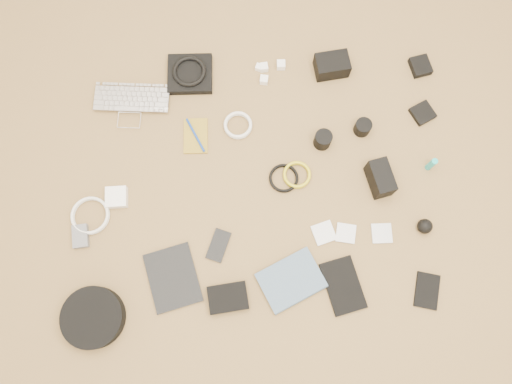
{
  "coord_description": "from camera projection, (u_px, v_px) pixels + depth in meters",
  "views": [
    {
      "loc": [
        -0.03,
        -0.46,
        1.83
      ],
      "look_at": [
        0.01,
        -0.01,
        0.02
      ],
      "focal_mm": 35.0,
      "sensor_mm": 36.0,
      "label": 1
    }
  ],
  "objects": [
    {
      "name": "headphone_case",
      "position": [
        93.0,
        317.0,
        1.74
      ],
      "size": [
        0.24,
        0.24,
        0.06
      ],
      "primitive_type": "cylinder",
      "rotation": [
        0.0,
        0.0,
        0.1
      ],
      "color": "black",
      "rests_on": "ground"
    },
    {
      "name": "notebook_olive",
      "position": [
        196.0,
        136.0,
        1.94
      ],
      "size": [
        0.1,
        0.15,
        0.01
      ],
      "primitive_type": "cube",
      "rotation": [
        0.0,
        0.0,
        -0.05
      ],
      "color": "olive",
      "rests_on": "ground"
    },
    {
      "name": "notebook_black_a",
      "position": [
        343.0,
        286.0,
        1.79
      ],
      "size": [
        0.16,
        0.21,
        0.01
      ],
      "primitive_type": "cube",
      "rotation": [
        0.0,
        0.0,
        0.21
      ],
      "color": "black",
      "rests_on": "ground"
    },
    {
      "name": "cable_black",
      "position": [
        284.0,
        179.0,
        1.89
      ],
      "size": [
        0.14,
        0.14,
        0.01
      ],
      "primitive_type": "torus",
      "rotation": [
        0.0,
        0.0,
        0.33
      ],
      "color": "black",
      "rests_on": "ground"
    },
    {
      "name": "filter_case_mid",
      "position": [
        346.0,
        233.0,
        1.84
      ],
      "size": [
        0.09,
        0.09,
        0.01
      ],
      "primitive_type": "cube",
      "rotation": [
        0.0,
        0.0,
        -0.23
      ],
      "color": "silver",
      "rests_on": "ground"
    },
    {
      "name": "charger_d",
      "position": [
        264.0,
        80.0,
        1.98
      ],
      "size": [
        0.04,
        0.04,
        0.03
      ],
      "primitive_type": "cube",
      "rotation": [
        0.0,
        0.0,
        -0.2
      ],
      "color": "white",
      "rests_on": "ground"
    },
    {
      "name": "headphone_pouch",
      "position": [
        190.0,
        74.0,
        1.99
      ],
      "size": [
        0.18,
        0.17,
        0.03
      ],
      "primitive_type": "cube",
      "rotation": [
        0.0,
        0.0,
        -0.05
      ],
      "color": "black",
      "rests_on": "ground"
    },
    {
      "name": "air_blower",
      "position": [
        425.0,
        226.0,
        1.83
      ],
      "size": [
        0.06,
        0.06,
        0.06
      ],
      "primitive_type": "sphere",
      "rotation": [
        0.0,
        0.0,
        0.01
      ],
      "color": "black",
      "rests_on": "ground"
    },
    {
      "name": "phone",
      "position": [
        219.0,
        245.0,
        1.83
      ],
      "size": [
        0.1,
        0.13,
        0.01
      ],
      "primitive_type": "cube",
      "rotation": [
        0.0,
        0.0,
        -0.4
      ],
      "color": "black",
      "rests_on": "ground"
    },
    {
      "name": "cable_white_b",
      "position": [
        91.0,
        216.0,
        1.86
      ],
      "size": [
        0.18,
        0.18,
        0.01
      ],
      "primitive_type": "torus",
      "rotation": [
        0.0,
        0.0,
        0.3
      ],
      "color": "white",
      "rests_on": "ground"
    },
    {
      "name": "card_reader",
      "position": [
        423.0,
        113.0,
        1.95
      ],
      "size": [
        0.11,
        0.11,
        0.02
      ],
      "primitive_type": "cube",
      "rotation": [
        0.0,
        0.0,
        0.43
      ],
      "color": "black",
      "rests_on": "ground"
    },
    {
      "name": "cable_yellow",
      "position": [
        297.0,
        175.0,
        1.9
      ],
      "size": [
        0.12,
        0.12,
        0.01
      ],
      "primitive_type": "torus",
      "rotation": [
        0.0,
        0.0,
        0.1
      ],
      "color": "gold",
      "rests_on": "ground"
    },
    {
      "name": "headphones",
      "position": [
        189.0,
        71.0,
        1.96
      ],
      "size": [
        0.18,
        0.18,
        0.02
      ],
      "primitive_type": "torus",
      "rotation": [
        0.0,
        0.0,
        -0.41
      ],
      "color": "black",
      "rests_on": "headphone_pouch"
    },
    {
      "name": "lens_cleaner",
      "position": [
        431.0,
        164.0,
        1.87
      ],
      "size": [
        0.02,
        0.02,
        0.08
      ],
      "primitive_type": "cylinder",
      "rotation": [
        0.0,
        0.0,
        0.06
      ],
      "color": "#1BAEB0",
      "rests_on": "ground"
    },
    {
      "name": "notebook_black_b",
      "position": [
        427.0,
        291.0,
        1.79
      ],
      "size": [
        0.11,
        0.14,
        0.01
      ],
      "primitive_type": "cube",
      "rotation": [
        0.0,
        0.0,
        -0.27
      ],
      "color": "black",
      "rests_on": "ground"
    },
    {
      "name": "power_brick",
      "position": [
        117.0,
        197.0,
        1.86
      ],
      "size": [
        0.08,
        0.08,
        0.03
      ],
      "primitive_type": "cube",
      "rotation": [
        0.0,
        0.0,
        -0.02
      ],
      "color": "white",
      "rests_on": "ground"
    },
    {
      "name": "charger_c",
      "position": [
        281.0,
        65.0,
        2.0
      ],
      "size": [
        0.03,
        0.03,
        0.03
      ],
      "primitive_type": "cube",
      "rotation": [
        0.0,
        0.0,
        -0.06
      ],
      "color": "white",
      "rests_on": "ground"
    },
    {
      "name": "paperback",
      "position": [
        302.0,
        301.0,
        1.78
      ],
      "size": [
        0.26,
        0.23,
        0.02
      ],
      "primitive_type": "imported",
      "rotation": [
        0.0,
        0.0,
        1.98
      ],
      "color": "#48607A",
      "rests_on": "ground"
    },
    {
      "name": "laptop",
      "position": [
        131.0,
        108.0,
        1.96
      ],
      "size": [
        0.32,
        0.24,
        0.02
      ],
      "primitive_type": "imported",
      "rotation": [
        0.0,
        0.0,
        -0.11
      ],
      "color": "silver",
      "rests_on": "ground"
    },
    {
      "name": "battery_charger",
      "position": [
        81.0,
        236.0,
        1.83
      ],
      "size": [
        0.06,
        0.09,
        0.02
      ],
      "primitive_type": "cube",
      "rotation": [
        0.0,
        0.0,
        0.07
      ],
      "color": "slate",
      "rests_on": "ground"
    },
    {
      "name": "lens_a",
      "position": [
        323.0,
        140.0,
        1.9
      ],
      "size": [
        0.08,
        0.08,
        0.07
      ],
      "primitive_type": "cylinder",
      "rotation": [
        0.0,
        0.0,
        -0.21
      ],
      "color": "black",
      "rests_on": "ground"
    },
    {
      "name": "lens_pouch",
      "position": [
        420.0,
        66.0,
        2.0
      ],
      "size": [
        0.09,
        0.1,
        0.03
      ],
      "primitive_type": "cube",
      "rotation": [
        0.0,
        0.0,
        0.19
      ],
      "color": "black",
      "rests_on": "ground"
    },
    {
      "name": "filter_case_left",
      "position": [
        324.0,
        233.0,
        1.84
      ],
      "size": [
        0.09,
        0.09,
        0.01
      ],
      "primitive_type": "cube",
      "rotation": [
        0.0,
        0.0,
        0.26
      ],
      "color": "silver",
      "rests_on": "ground"
    },
    {
      "name": "drive_case",
      "position": [
        228.0,
        298.0,
        1.77
      ],
      "size": [
        0.15,
        0.11,
        0.03
      ],
      "primitive_type": "cube",
      "rotation": [
        0.0,
        0.0,
        0.08
      ],
      "color": "black",
      "rests_on": "ground"
    },
    {
      "name": "charger_a",
      "position": [
        259.0,
        67.0,
        2.0
      ],
      "size": [
        0.03,
        0.03,
        0.02
      ],
      "primitive_type": "cube",
      "rotation": [
        0.0,
        0.0,
        -0.43
      ],
      "color": "white",
      "rests_on": "ground"
    },
    {
      "name": "flash",
      "position": [
        380.0,
        178.0,
        1.85
      ],
      "size": [
        0.09,
        0.14,
        0.1
      ],
      "primitive_type": "cube",
      "rotation": [
        0.0,
        0.0,
        0.2
      ],
      "color": "black",
      "rests_on": "ground"
    },
    {
      "name": "dslr_camera",
      "position": [
        332.0,
        66.0,
        1.97
      ],
      "size": [
        0.14,
        0.1,
        0.08
      ],
      "primitive_type": "cube",
      "rotation": [
        0.0,
        0.0,
        0.1
      ],
      "color": "black",
      "rests_on": "ground"
    },
    {
      "name": "lens_b",
      "position": [
        363.0,
        127.0,
        1.92
      ],
      "size": [
        0.07,
        0.07,
        0.06
      ],
      "primitive_type": "cylinder",
      "rotation": [
        0.0,
        0.0,
        -0.16
      ],
      "color": "black",
      "rests_on": "ground"
    },
    {
      "name": "charger_b",
      "position": [
        264.0,
        67.0,
        2.0
      ],
      "size": [
        0.03,
        0.03,
        0.03
      ],
      "primitive_type": "cube",
      "rotation": [
        0.0,
        0.0,
        0.08
      ],
      "color": "white",
      "rests_on": "ground"
    },
    {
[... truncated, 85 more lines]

